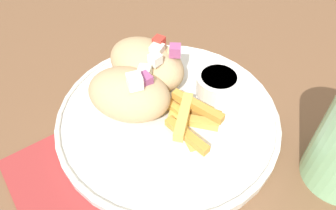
{
  "coord_description": "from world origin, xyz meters",
  "views": [
    {
      "loc": [
        0.25,
        -0.22,
        1.09
      ],
      "look_at": [
        0.01,
        -0.06,
        0.77
      ],
      "focal_mm": 35.0,
      "sensor_mm": 36.0,
      "label": 1
    }
  ],
  "objects": [
    {
      "name": "table",
      "position": [
        0.0,
        0.0,
        0.68
      ],
      "size": [
        1.41,
        1.41,
        0.74
      ],
      "color": "brown",
      "rests_on": "ground_plane"
    },
    {
      "name": "napkin",
      "position": [
        0.02,
        -0.23,
        0.74
      ],
      "size": [
        0.15,
        0.09,
        0.0
      ],
      "rotation": [
        0.0,
        0.0,
        0.04
      ],
      "color": "maroon",
      "rests_on": "table"
    },
    {
      "name": "pita_sandwich_far",
      "position": [
        -0.07,
        -0.05,
        0.79
      ],
      "size": [
        0.14,
        0.12,
        0.07
      ],
      "rotation": [
        0.0,
        0.0,
        0.33
      ],
      "color": "tan",
      "rests_on": "plate"
    },
    {
      "name": "fries_pile",
      "position": [
        0.03,
        -0.04,
        0.77
      ],
      "size": [
        0.12,
        0.09,
        0.03
      ],
      "color": "#E5B251",
      "rests_on": "plate"
    },
    {
      "name": "plate",
      "position": [
        0.01,
        -0.06,
        0.75
      ],
      "size": [
        0.3,
        0.3,
        0.02
      ],
      "color": "white",
      "rests_on": "table"
    },
    {
      "name": "sauce_ramekin",
      "position": [
        0.01,
        0.02,
        0.77
      ],
      "size": [
        0.06,
        0.06,
        0.03
      ],
      "color": "white",
      "rests_on": "plate"
    },
    {
      "name": "pita_sandwich_near",
      "position": [
        -0.03,
        -0.1,
        0.79
      ],
      "size": [
        0.14,
        0.13,
        0.08
      ],
      "rotation": [
        0.0,
        0.0,
        0.65
      ],
      "color": "tan",
      "rests_on": "plate"
    }
  ]
}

